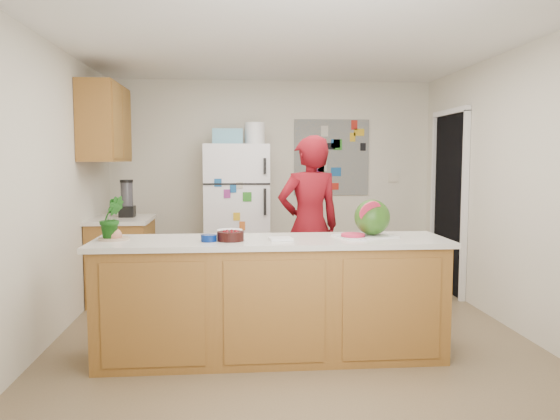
{
  "coord_description": "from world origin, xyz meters",
  "views": [
    {
      "loc": [
        -0.48,
        -4.59,
        1.51
      ],
      "look_at": [
        -0.08,
        0.2,
        1.08
      ],
      "focal_mm": 35.0,
      "sensor_mm": 36.0,
      "label": 1
    }
  ],
  "objects": [
    {
      "name": "floor",
      "position": [
        0.0,
        0.0,
        -0.01
      ],
      "size": [
        4.0,
        4.5,
        0.02
      ],
      "primitive_type": "cube",
      "color": "brown",
      "rests_on": "ground"
    },
    {
      "name": "wall_back",
      "position": [
        0.0,
        2.26,
        1.25
      ],
      "size": [
        4.0,
        0.02,
        2.5
      ],
      "primitive_type": "cube",
      "color": "beige",
      "rests_on": "ground"
    },
    {
      "name": "wall_left",
      "position": [
        -2.01,
        0.0,
        1.25
      ],
      "size": [
        0.02,
        4.5,
        2.5
      ],
      "primitive_type": "cube",
      "color": "beige",
      "rests_on": "ground"
    },
    {
      "name": "wall_right",
      "position": [
        2.01,
        0.0,
        1.25
      ],
      "size": [
        0.02,
        4.5,
        2.5
      ],
      "primitive_type": "cube",
      "color": "beige",
      "rests_on": "ground"
    },
    {
      "name": "ceiling",
      "position": [
        0.0,
        0.0,
        2.51
      ],
      "size": [
        4.0,
        4.5,
        0.02
      ],
      "primitive_type": "cube",
      "color": "white",
      "rests_on": "wall_back"
    },
    {
      "name": "doorway",
      "position": [
        1.99,
        1.45,
        1.02
      ],
      "size": [
        0.03,
        0.85,
        2.04
      ],
      "primitive_type": "cube",
      "color": "black",
      "rests_on": "ground"
    },
    {
      "name": "peninsula_base",
      "position": [
        -0.2,
        -0.5,
        0.44
      ],
      "size": [
        2.6,
        0.62,
        0.88
      ],
      "primitive_type": "cube",
      "color": "brown",
      "rests_on": "floor"
    },
    {
      "name": "peninsula_top",
      "position": [
        -0.2,
        -0.5,
        0.9
      ],
      "size": [
        2.68,
        0.7,
        0.04
      ],
      "primitive_type": "cube",
      "color": "silver",
      "rests_on": "peninsula_base"
    },
    {
      "name": "side_counter_base",
      "position": [
        -1.69,
        1.35,
        0.43
      ],
      "size": [
        0.6,
        0.8,
        0.86
      ],
      "primitive_type": "cube",
      "color": "brown",
      "rests_on": "floor"
    },
    {
      "name": "side_counter_top",
      "position": [
        -1.69,
        1.35,
        0.88
      ],
      "size": [
        0.64,
        0.84,
        0.04
      ],
      "primitive_type": "cube",
      "color": "silver",
      "rests_on": "side_counter_base"
    },
    {
      "name": "upper_cabinets",
      "position": [
        -1.82,
        1.3,
        1.9
      ],
      "size": [
        0.35,
        1.0,
        0.8
      ],
      "primitive_type": "cube",
      "color": "brown",
      "rests_on": "wall_left"
    },
    {
      "name": "refrigerator",
      "position": [
        -0.45,
        1.88,
        0.85
      ],
      "size": [
        0.75,
        0.7,
        1.7
      ],
      "primitive_type": "cube",
      "color": "silver",
      "rests_on": "floor"
    },
    {
      "name": "fridge_top_bin",
      "position": [
        -0.55,
        1.88,
        1.79
      ],
      "size": [
        0.35,
        0.28,
        0.18
      ],
      "primitive_type": "cube",
      "color": "#5999B2",
      "rests_on": "refrigerator"
    },
    {
      "name": "photo_collage",
      "position": [
        0.75,
        2.24,
        1.55
      ],
      "size": [
        0.95,
        0.01,
        0.95
      ],
      "primitive_type": "cube",
      "color": "slate",
      "rests_on": "wall_back"
    },
    {
      "name": "person",
      "position": [
        0.25,
        0.63,
        0.88
      ],
      "size": [
        0.72,
        0.56,
        1.75
      ],
      "primitive_type": "imported",
      "rotation": [
        0.0,
        0.0,
        3.38
      ],
      "color": "maroon",
      "rests_on": "floor"
    },
    {
      "name": "blender_appliance",
      "position": [
        -1.64,
        1.43,
        1.09
      ],
      "size": [
        0.13,
        0.13,
        0.38
      ],
      "primitive_type": "cylinder",
      "color": "black",
      "rests_on": "side_counter_top"
    },
    {
      "name": "cutting_board",
      "position": [
        0.53,
        -0.45,
        0.93
      ],
      "size": [
        0.5,
        0.43,
        0.01
      ],
      "primitive_type": "cube",
      "rotation": [
        0.0,
        0.0,
        0.29
      ],
      "color": "white",
      "rests_on": "peninsula_top"
    },
    {
      "name": "watermelon",
      "position": [
        0.59,
        -0.43,
        1.07
      ],
      "size": [
        0.28,
        0.28,
        0.28
      ],
      "primitive_type": "sphere",
      "color": "#245519",
      "rests_on": "cutting_board"
    },
    {
      "name": "watermelon_slice",
      "position": [
        0.43,
        -0.5,
        0.94
      ],
      "size": [
        0.18,
        0.18,
        0.02
      ],
      "primitive_type": "cylinder",
      "color": "red",
      "rests_on": "cutting_board"
    },
    {
      "name": "cherry_bowl",
      "position": [
        -0.51,
        -0.58,
        0.96
      ],
      "size": [
        0.23,
        0.23,
        0.07
      ],
      "primitive_type": "cylinder",
      "rotation": [
        0.0,
        0.0,
        -0.16
      ],
      "color": "black",
      "rests_on": "peninsula_top"
    },
    {
      "name": "white_bowl",
      "position": [
        -0.52,
        -0.38,
        0.95
      ],
      "size": [
        0.21,
        0.21,
        0.06
      ],
      "primitive_type": "cylinder",
      "rotation": [
        0.0,
        0.0,
        -0.07
      ],
      "color": "silver",
      "rests_on": "peninsula_top"
    },
    {
      "name": "cobalt_bowl",
      "position": [
        -0.67,
        -0.59,
        0.95
      ],
      "size": [
        0.12,
        0.12,
        0.05
      ],
      "primitive_type": "cylinder",
      "rotation": [
        0.0,
        0.0,
        -0.01
      ],
      "color": "navy",
      "rests_on": "peninsula_top"
    },
    {
      "name": "plate",
      "position": [
        -1.38,
        -0.44,
        0.93
      ],
      "size": [
        0.29,
        0.29,
        0.02
      ],
      "primitive_type": "cylinder",
      "rotation": [
        0.0,
        0.0,
        -0.29
      ],
      "color": "beige",
      "rests_on": "peninsula_top"
    },
    {
      "name": "paper_towel",
      "position": [
        -0.14,
        -0.58,
        0.93
      ],
      "size": [
        0.18,
        0.17,
        0.02
      ],
      "primitive_type": "cube",
      "rotation": [
        0.0,
        0.0,
        0.12
      ],
      "color": "white",
      "rests_on": "peninsula_top"
    },
    {
      "name": "keys",
      "position": [
        0.46,
        -0.63,
        0.93
      ],
      "size": [
        0.09,
        0.06,
        0.01
      ],
      "primitive_type": "cube",
      "rotation": [
        0.0,
        0.0,
        -0.24
      ],
      "color": "gray",
      "rests_on": "peninsula_top"
    },
    {
      "name": "potted_plant",
      "position": [
        -1.39,
        -0.45,
        1.09
      ],
      "size": [
        0.22,
        0.21,
        0.33
      ],
      "primitive_type": "imported",
      "rotation": [
        0.0,
        0.0,
        0.4
      ],
      "color": "#214816",
      "rests_on": "peninsula_top"
    }
  ]
}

